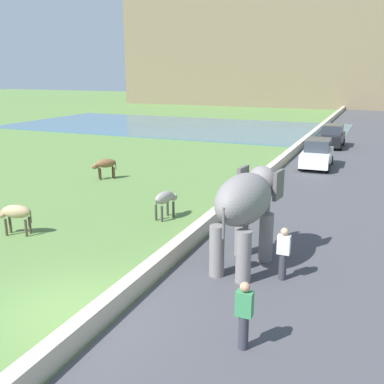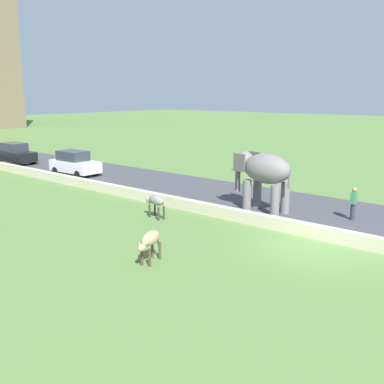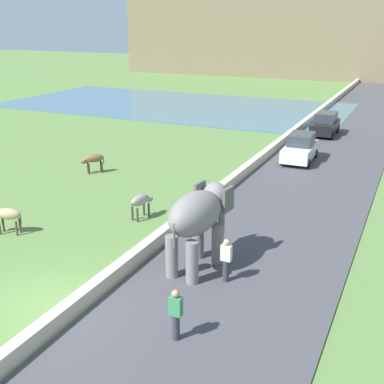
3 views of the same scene
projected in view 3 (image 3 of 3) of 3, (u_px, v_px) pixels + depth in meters
ground_plane at (44, 305)px, 15.55m from camera, size 220.00×220.00×0.00m
road_surface at (323, 165)px, 30.63m from camera, size 7.00×120.00×0.06m
barrier_wall at (256, 162)px, 30.36m from camera, size 0.40×110.00×0.56m
lake at (174, 105)px, 52.29m from camera, size 36.00×18.00×0.08m
elephant at (199, 217)px, 17.22m from camera, size 1.72×3.55×2.99m
person_beside_elephant at (226, 260)px, 16.62m from camera, size 0.36×0.22×1.63m
person_trailing at (176, 314)px, 13.54m from camera, size 0.36×0.22×1.63m
car_black at (325, 124)px, 38.33m from camera, size 1.81×4.01×1.80m
car_white at (300, 148)px, 31.15m from camera, size 1.90×4.05×1.80m
cow_tan at (7, 215)px, 20.54m from camera, size 1.42×0.74×1.15m
cow_grey at (141, 201)px, 22.15m from camera, size 0.65×1.42×1.15m
cow_brown at (94, 159)px, 28.84m from camera, size 1.20×1.23×1.15m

